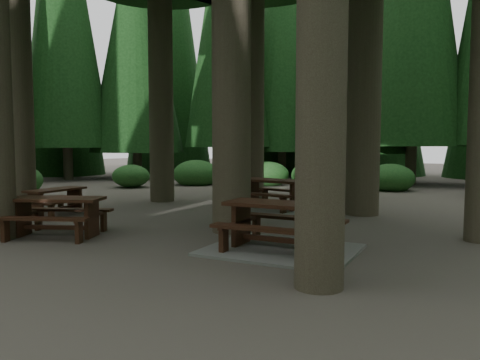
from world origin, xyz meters
The scene contains 6 objects.
ground centered at (0.00, 0.00, 0.00)m, with size 80.00×80.00×0.00m, color #4E473F.
picnic_table_a centered at (2.59, -0.88, 0.31)m, with size 2.79×2.39×0.88m.
picnic_table_b centered at (-4.53, -0.36, 0.47)m, with size 1.50×1.78×0.71m.
picnic_table_c centered at (-0.08, 3.73, 0.31)m, with size 2.84×2.45×0.88m.
picnic_table_e centered at (-1.97, -2.20, 0.54)m, with size 2.36×2.21×0.81m.
shrub_ring centered at (0.70, 0.75, 0.40)m, with size 23.86×24.64×1.49m.
Camera 1 is at (6.42, -8.23, 1.93)m, focal length 35.00 mm.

